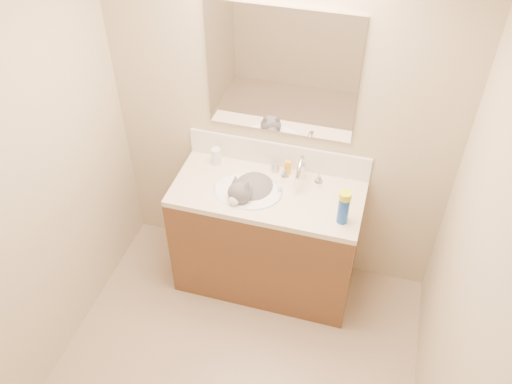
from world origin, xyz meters
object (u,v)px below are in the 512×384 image
Objects in this scene: vanity_cabinet at (266,240)px; faucet at (301,172)px; cat at (251,193)px; basin at (248,199)px; pill_bottle at (216,156)px; spray_can at (343,210)px; silver_jar at (275,167)px; amber_bottle at (288,167)px.

vanity_cabinet is 4.29× the size of faucet.
basin is at bearing -106.72° from cat.
spray_can is at bearing -19.48° from pill_bottle.
vanity_cabinet is 0.67m from pill_bottle.
cat is at bearing -175.30° from vanity_cabinet.
cat reaches higher than vanity_cabinet.
spray_can reaches higher than cat.
silver_jar is (0.12, 0.24, 0.10)m from basin.
pill_bottle is at bearing 176.06° from faucet.
silver_jar is at bearing 145.29° from spray_can.
basin reaches higher than vanity_cabinet.
pill_bottle is 1.15× the size of amber_bottle.
pill_bottle is (-0.58, 0.04, -0.03)m from faucet.
silver_jar is 0.64× the size of amber_bottle.
basin is 4.48× the size of amber_bottle.
vanity_cabinet is at bearing -111.88° from amber_bottle.
silver_jar is 0.36× the size of spray_can.
cat is 2.39× the size of spray_can.
cat is 0.29m from amber_bottle.
basin is at bearing -36.86° from pill_bottle.
vanity_cabinet is at bearing -24.07° from pill_bottle.
basin is 0.05m from cat.
vanity_cabinet is 11.94× the size of amber_bottle.
spray_can is at bearing -34.71° from silver_jar.
vanity_cabinet is at bearing -142.71° from faucet.
faucet is 0.34m from cat.
basin is 0.64m from spray_can.
amber_bottle is (0.08, 0.20, 0.50)m from vanity_cabinet.
spray_can is (0.61, -0.11, 0.16)m from basin.
amber_bottle is at bearing -2.81° from silver_jar.
vanity_cabinet is 6.73× the size of spray_can.
amber_bottle is at bearing 68.12° from vanity_cabinet.
vanity_cabinet is at bearing 14.04° from basin.
faucet is at bearing 37.29° from vanity_cabinet.
spray_can reaches higher than amber_bottle.
amber_bottle is 0.53m from spray_can.
amber_bottle is (0.08, -0.00, 0.02)m from silver_jar.
faucet reaches higher than basin.
basin is 2.52× the size of spray_can.
cat is 0.24m from silver_jar.
cat reaches higher than silver_jar.
pill_bottle is 0.65× the size of spray_can.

